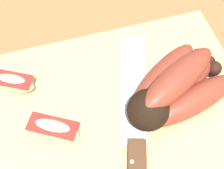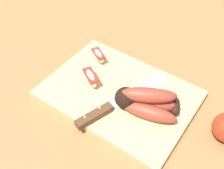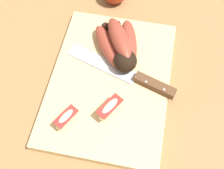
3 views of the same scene
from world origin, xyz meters
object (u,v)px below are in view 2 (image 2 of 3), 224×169
at_px(banana_bunch, 146,101).
at_px(chefs_knife, 109,106).
at_px(apple_wedge_near, 91,78).
at_px(apple_wedge_middle, 98,56).

height_order(banana_bunch, chefs_knife, banana_bunch).
xyz_separation_m(apple_wedge_near, apple_wedge_middle, (-0.04, 0.09, -0.00)).
xyz_separation_m(banana_bunch, apple_wedge_near, (-0.17, -0.01, -0.01)).
relative_size(banana_bunch, apple_wedge_middle, 2.61).
bearing_deg(chefs_knife, apple_wedge_near, 154.87).
relative_size(apple_wedge_near, apple_wedge_middle, 1.12).
relative_size(banana_bunch, apple_wedge_near, 2.33).
distance_m(banana_bunch, chefs_knife, 0.09).
height_order(banana_bunch, apple_wedge_near, banana_bunch).
distance_m(apple_wedge_near, apple_wedge_middle, 0.10).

